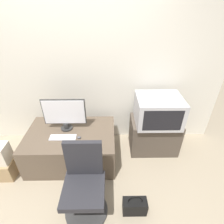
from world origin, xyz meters
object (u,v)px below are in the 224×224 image
at_px(main_monitor, 65,114).
at_px(crt_tv, 158,110).
at_px(keyboard, 63,137).
at_px(mouse, 79,137).
at_px(cardboard_box_lower, 7,168).
at_px(office_chair, 85,186).
at_px(handbag, 135,206).

height_order(main_monitor, crt_tv, main_monitor).
relative_size(keyboard, mouse, 6.72).
xyz_separation_m(main_monitor, cardboard_box_lower, (-0.80, -0.41, -0.62)).
bearing_deg(crt_tv, main_monitor, -177.01).
xyz_separation_m(crt_tv, office_chair, (-0.98, -0.96, -0.36)).
height_order(main_monitor, handbag, main_monitor).
height_order(office_chair, handbag, office_chair).
bearing_deg(keyboard, cardboard_box_lower, -165.84).
relative_size(keyboard, handbag, 1.22).
relative_size(crt_tv, office_chair, 0.70).
relative_size(keyboard, office_chair, 0.40).
bearing_deg(crt_tv, cardboard_box_lower, -167.28).
relative_size(main_monitor, mouse, 11.13).
height_order(main_monitor, mouse, main_monitor).
xyz_separation_m(keyboard, mouse, (0.22, -0.01, 0.01)).
relative_size(main_monitor, cardboard_box_lower, 2.16).
bearing_deg(mouse, handbag, -46.04).
distance_m(crt_tv, office_chair, 1.42).
bearing_deg(cardboard_box_lower, main_monitor, 27.31).
xyz_separation_m(office_chair, cardboard_box_lower, (-1.15, 0.48, -0.26)).
bearing_deg(handbag, office_chair, 173.58).
bearing_deg(cardboard_box_lower, office_chair, -22.58).
xyz_separation_m(mouse, crt_tv, (1.12, 0.30, 0.24)).
distance_m(mouse, crt_tv, 1.19).
distance_m(main_monitor, mouse, 0.39).
distance_m(keyboard, handbag, 1.25).
xyz_separation_m(keyboard, office_chair, (0.37, -0.68, -0.11)).
xyz_separation_m(main_monitor, keyboard, (-0.01, -0.21, -0.25)).
bearing_deg(mouse, main_monitor, 133.18).
bearing_deg(office_chair, cardboard_box_lower, 157.42).
height_order(keyboard, crt_tv, crt_tv).
distance_m(cardboard_box_lower, handbag, 1.80).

